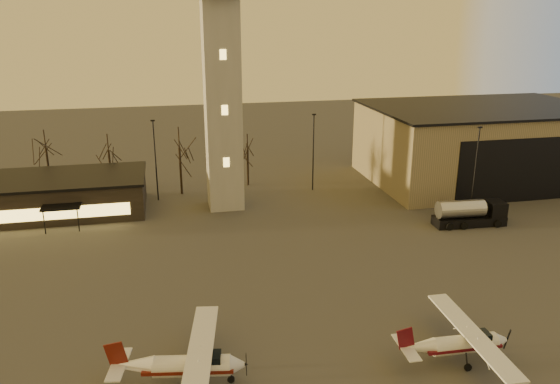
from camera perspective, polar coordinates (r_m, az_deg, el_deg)
name	(u,v)px	position (r m, az deg, el deg)	size (l,w,h in m)	color
ground	(277,345)	(39.72, -0.36, -15.71)	(220.00, 220.00, 0.00)	#3E3C39
control_tower	(221,69)	(62.97, -6.14, 12.69)	(6.80, 6.80, 32.60)	#9C9A94
hangar	(480,143)	(80.69, 20.21, 4.80)	(30.60, 20.60, 10.30)	#948160
terminal	(33,196)	(69.04, -24.37, -0.40)	(25.40, 12.20, 4.30)	black
light_poles	(228,161)	(65.89, -5.49, 3.29)	(58.50, 12.25, 10.14)	black
tree_row	(110,147)	(73.62, -17.36, 4.54)	(37.20, 9.20, 8.80)	black
cessna_front	(466,346)	(39.79, 18.85, -15.02)	(8.37, 10.58, 2.92)	silver
cessna_rear	(194,369)	(36.07, -8.95, -17.79)	(9.16, 11.53, 3.17)	silver
fuel_truck	(469,215)	(63.34, 19.17, -2.30)	(7.98, 2.95, 2.92)	black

